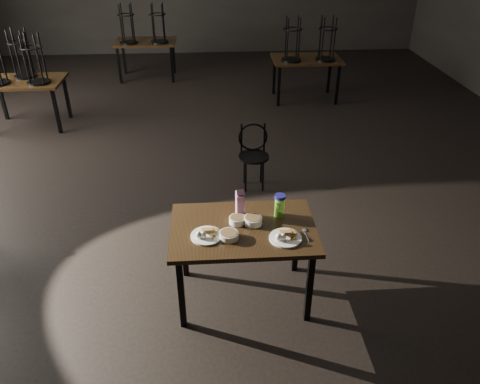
{
  "coord_description": "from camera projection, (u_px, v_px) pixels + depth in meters",
  "views": [
    {
      "loc": [
        -0.04,
        -5.64,
        2.99
      ],
      "look_at": [
        0.19,
        -2.11,
        0.85
      ],
      "focal_mm": 35.0,
      "sensor_mm": 36.0,
      "label": 1
    }
  ],
  "objects": [
    {
      "name": "spoon",
      "position": [
        305.0,
        231.0,
        3.8
      ],
      "size": [
        0.04,
        0.19,
        0.01
      ],
      "color": "silver",
      "rests_on": "main_table"
    },
    {
      "name": "bowl_big",
      "position": [
        229.0,
        235.0,
        3.71
      ],
      "size": [
        0.15,
        0.15,
        0.05
      ],
      "color": "white",
      "rests_on": "main_table"
    },
    {
      "name": "bowl_near",
      "position": [
        237.0,
        220.0,
        3.89
      ],
      "size": [
        0.14,
        0.14,
        0.05
      ],
      "color": "white",
      "rests_on": "main_table"
    },
    {
      "name": "bg_table_left",
      "position": [
        22.0,
        79.0,
        7.15
      ],
      "size": [
        1.2,
        0.8,
        1.48
      ],
      "color": "black",
      "rests_on": "ground"
    },
    {
      "name": "bg_table_right",
      "position": [
        307.0,
        59.0,
        8.23
      ],
      "size": [
        1.2,
        0.8,
        1.48
      ],
      "color": "black",
      "rests_on": "ground"
    },
    {
      "name": "main_table",
      "position": [
        243.0,
        235.0,
        3.89
      ],
      "size": [
        1.2,
        0.8,
        0.75
      ],
      "color": "black",
      "rests_on": "ground"
    },
    {
      "name": "plate_left",
      "position": [
        206.0,
        234.0,
        3.73
      ],
      "size": [
        0.26,
        0.26,
        0.08
      ],
      "color": "white",
      "rests_on": "main_table"
    },
    {
      "name": "juice_carton",
      "position": [
        240.0,
        204.0,
        3.93
      ],
      "size": [
        0.07,
        0.07,
        0.26
      ],
      "color": "#981B7C",
      "rests_on": "main_table"
    },
    {
      "name": "plate_right",
      "position": [
        285.0,
        237.0,
        3.7
      ],
      "size": [
        0.26,
        0.26,
        0.08
      ],
      "color": "white",
      "rests_on": "main_table"
    },
    {
      "name": "water_bottle",
      "position": [
        280.0,
        205.0,
        3.94
      ],
      "size": [
        0.12,
        0.12,
        0.21
      ],
      "color": "#7AD53E",
      "rests_on": "main_table"
    },
    {
      "name": "bowl_far",
      "position": [
        253.0,
        220.0,
        3.88
      ],
      "size": [
        0.15,
        0.15,
        0.06
      ],
      "color": "white",
      "rests_on": "main_table"
    },
    {
      "name": "bentwood_chair",
      "position": [
        253.0,
        151.0,
        5.71
      ],
      "size": [
        0.37,
        0.37,
        0.79
      ],
      "rotation": [
        0.0,
        0.0,
        -0.0
      ],
      "color": "black",
      "rests_on": "ground"
    },
    {
      "name": "bg_table_far",
      "position": [
        145.0,
        41.0,
        9.31
      ],
      "size": [
        1.2,
        0.8,
        1.48
      ],
      "color": "black",
      "rests_on": "ground"
    }
  ]
}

